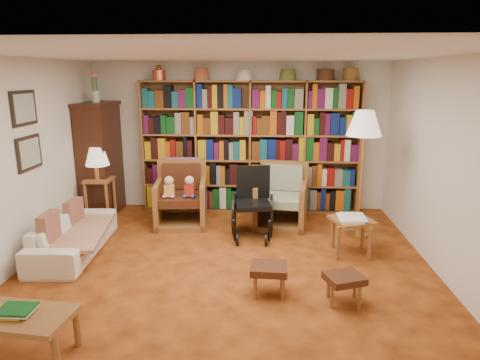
# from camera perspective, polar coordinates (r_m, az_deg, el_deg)

# --- Properties ---
(floor) EXTENTS (5.00, 5.00, 0.00)m
(floor) POSITION_cam_1_polar(r_m,az_deg,el_deg) (5.31, -1.78, -11.70)
(floor) COLOR #B0531B
(floor) RESTS_ON ground
(ceiling) EXTENTS (5.00, 5.00, 0.00)m
(ceiling) POSITION_cam_1_polar(r_m,az_deg,el_deg) (4.79, -2.02, 16.33)
(ceiling) COLOR white
(ceiling) RESTS_ON wall_back
(wall_back) EXTENTS (5.00, 0.00, 5.00)m
(wall_back) POSITION_cam_1_polar(r_m,az_deg,el_deg) (7.36, -0.16, 5.76)
(wall_back) COLOR white
(wall_back) RESTS_ON floor
(wall_front) EXTENTS (5.00, 0.00, 5.00)m
(wall_front) POSITION_cam_1_polar(r_m,az_deg,el_deg) (2.54, -6.98, -10.64)
(wall_front) COLOR white
(wall_front) RESTS_ON floor
(wall_left) EXTENTS (0.00, 5.00, 5.00)m
(wall_left) POSITION_cam_1_polar(r_m,az_deg,el_deg) (5.70, -27.82, 1.70)
(wall_left) COLOR white
(wall_left) RESTS_ON floor
(wall_right) EXTENTS (0.00, 5.00, 5.00)m
(wall_right) POSITION_cam_1_polar(r_m,az_deg,el_deg) (5.30, 26.11, 1.09)
(wall_right) COLOR white
(wall_right) RESTS_ON floor
(bookshelf) EXTENTS (3.60, 0.30, 2.42)m
(bookshelf) POSITION_cam_1_polar(r_m,az_deg,el_deg) (7.19, 1.36, 4.92)
(bookshelf) COLOR olive
(bookshelf) RESTS_ON floor
(curio_cabinet) EXTENTS (0.50, 0.95, 2.40)m
(curio_cabinet) POSITION_cam_1_polar(r_m,az_deg,el_deg) (7.41, -18.11, 2.79)
(curio_cabinet) COLOR #3E2011
(curio_cabinet) RESTS_ON floor
(framed_pictures) EXTENTS (0.03, 0.52, 0.97)m
(framed_pictures) POSITION_cam_1_polar(r_m,az_deg,el_deg) (5.89, -26.58, 5.90)
(framed_pictures) COLOR black
(framed_pictures) RESTS_ON wall_left
(sofa) EXTENTS (1.72, 0.75, 0.49)m
(sofa) POSITION_cam_1_polar(r_m,az_deg,el_deg) (6.06, -21.32, -6.86)
(sofa) COLOR #EFE7CA
(sofa) RESTS_ON floor
(sofa_throw) EXTENTS (0.93, 1.46, 0.04)m
(sofa_throw) POSITION_cam_1_polar(r_m,az_deg,el_deg) (6.02, -20.93, -6.41)
(sofa_throw) COLOR beige
(sofa_throw) RESTS_ON sofa
(cushion_left) EXTENTS (0.15, 0.36, 0.35)m
(cushion_left) POSITION_cam_1_polar(r_m,az_deg,el_deg) (6.35, -21.27, -3.97)
(cushion_left) COLOR maroon
(cushion_left) RESTS_ON sofa
(cushion_right) EXTENTS (0.14, 0.39, 0.39)m
(cushion_right) POSITION_cam_1_polar(r_m,az_deg,el_deg) (5.76, -24.11, -6.07)
(cushion_right) COLOR maroon
(cushion_right) RESTS_ON sofa
(side_table_lamp) EXTENTS (0.43, 0.43, 0.70)m
(side_table_lamp) POSITION_cam_1_polar(r_m,az_deg,el_deg) (7.11, -18.19, -1.36)
(side_table_lamp) COLOR olive
(side_table_lamp) RESTS_ON floor
(table_lamp) EXTENTS (0.37, 0.37, 0.50)m
(table_lamp) POSITION_cam_1_polar(r_m,az_deg,el_deg) (6.99, -18.52, 2.88)
(table_lamp) COLOR gold
(table_lamp) RESTS_ON side_table_lamp
(armchair_leather) EXTENTS (0.86, 0.91, 0.99)m
(armchair_leather) POSITION_cam_1_polar(r_m,az_deg,el_deg) (6.81, -7.70, -2.35)
(armchair_leather) COLOR olive
(armchair_leather) RESTS_ON floor
(armchair_sage) EXTENTS (0.89, 0.91, 0.96)m
(armchair_sage) POSITION_cam_1_polar(r_m,az_deg,el_deg) (6.75, 5.47, -2.77)
(armchair_sage) COLOR olive
(armchair_sage) RESTS_ON floor
(wheelchair) EXTENTS (0.58, 0.81, 1.01)m
(wheelchair) POSITION_cam_1_polar(r_m,az_deg,el_deg) (6.20, 1.70, -3.33)
(wheelchair) COLOR black
(wheelchair) RESTS_ON floor
(floor_lamp) EXTENTS (0.48, 0.48, 1.82)m
(floor_lamp) POSITION_cam_1_polar(r_m,az_deg,el_deg) (6.15, 16.20, 6.59)
(floor_lamp) COLOR gold
(floor_lamp) RESTS_ON floor
(side_table_papers) EXTENTS (0.61, 0.61, 0.52)m
(side_table_papers) POSITION_cam_1_polar(r_m,az_deg,el_deg) (5.74, 14.66, -5.74)
(side_table_papers) COLOR olive
(side_table_papers) RESTS_ON floor
(footstool_a) EXTENTS (0.40, 0.35, 0.33)m
(footstool_a) POSITION_cam_1_polar(r_m,az_deg,el_deg) (4.66, 3.89, -11.96)
(footstool_a) COLOR #4F2615
(footstool_a) RESTS_ON floor
(footstool_b) EXTENTS (0.45, 0.42, 0.31)m
(footstool_b) POSITION_cam_1_polar(r_m,az_deg,el_deg) (4.61, 13.73, -12.85)
(footstool_b) COLOR #4F2615
(footstool_b) RESTS_ON floor
(coffee_table) EXTENTS (1.00, 0.58, 0.46)m
(coffee_table) POSITION_cam_1_polar(r_m,az_deg,el_deg) (4.11, -27.96, -16.11)
(coffee_table) COLOR olive
(coffee_table) RESTS_ON floor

